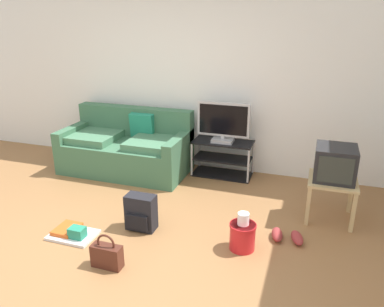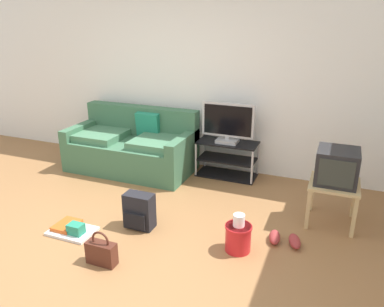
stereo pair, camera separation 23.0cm
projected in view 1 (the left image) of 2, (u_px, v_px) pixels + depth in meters
ground_plane at (102, 248)px, 3.77m from camera, size 9.00×9.80×0.02m
wall_back at (184, 75)px, 5.48m from camera, size 9.00×0.10×2.70m
couch at (127, 148)px, 5.54m from camera, size 1.81×0.92×0.89m
tv_stand at (223, 158)px, 5.39m from camera, size 0.84×0.41×0.50m
flat_tv at (223, 123)px, 5.19m from camera, size 0.73×0.22×0.56m
side_table at (332, 186)px, 4.16m from camera, size 0.52×0.52×0.48m
crt_tv at (335, 163)px, 4.09m from camera, size 0.42×0.43×0.37m
backpack at (141, 213)px, 4.03m from camera, size 0.32×0.25×0.39m
handbag at (107, 255)px, 3.44m from camera, size 0.28×0.12×0.34m
cleaning_bucket at (243, 234)px, 3.69m from camera, size 0.26×0.26×0.39m
sneakers_pair at (287, 236)px, 3.87m from camera, size 0.37×0.27×0.09m
floor_tray at (72, 233)px, 3.94m from camera, size 0.47×0.34×0.14m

